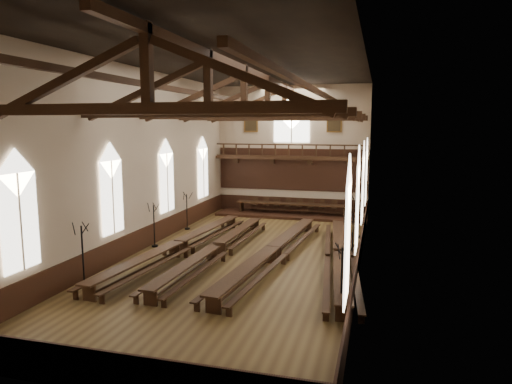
# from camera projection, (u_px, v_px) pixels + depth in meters

# --- Properties ---
(ground) EXTENTS (26.00, 26.00, 0.00)m
(ground) POSITION_uv_depth(u_px,v_px,m) (245.00, 256.00, 24.23)
(ground) COLOR brown
(ground) RESTS_ON ground
(room_walls) EXTENTS (26.00, 26.00, 26.00)m
(room_walls) POSITION_uv_depth(u_px,v_px,m) (244.00, 134.00, 23.30)
(room_walls) COLOR #BEA88F
(room_walls) RESTS_ON ground
(wainscot_band) EXTENTS (12.00, 26.00, 1.20)m
(wainscot_band) POSITION_uv_depth(u_px,v_px,m) (245.00, 245.00, 24.14)
(wainscot_band) COLOR #361C10
(wainscot_band) RESTS_ON ground
(side_windows) EXTENTS (11.85, 19.80, 4.50)m
(side_windows) POSITION_uv_depth(u_px,v_px,m) (244.00, 187.00, 23.69)
(side_windows) COLOR silver
(side_windows) RESTS_ON room_walls
(end_window) EXTENTS (2.80, 0.12, 3.80)m
(end_window) POSITION_uv_depth(u_px,v_px,m) (292.00, 121.00, 35.50)
(end_window) COLOR white
(end_window) RESTS_ON room_walls
(minstrels_gallery) EXTENTS (11.80, 1.24, 3.70)m
(minstrels_gallery) POSITION_uv_depth(u_px,v_px,m) (291.00, 164.00, 35.75)
(minstrels_gallery) COLOR #352110
(minstrels_gallery) RESTS_ON room_walls
(portraits) EXTENTS (7.75, 0.09, 1.45)m
(portraits) POSITION_uv_depth(u_px,v_px,m) (292.00, 123.00, 35.52)
(portraits) COLOR brown
(portraits) RESTS_ON room_walls
(roof_trusses) EXTENTS (11.70, 25.70, 2.80)m
(roof_trusses) POSITION_uv_depth(u_px,v_px,m) (244.00, 99.00, 23.04)
(roof_trusses) COLOR #352110
(roof_trusses) RESTS_ON room_walls
(refectory_row_a) EXTENTS (2.24, 14.78, 0.78)m
(refectory_row_a) POSITION_uv_depth(u_px,v_px,m) (179.00, 245.00, 24.45)
(refectory_row_a) COLOR #352110
(refectory_row_a) RESTS_ON ground
(refectory_row_b) EXTENTS (1.70, 14.28, 0.73)m
(refectory_row_b) POSITION_uv_depth(u_px,v_px,m) (216.00, 248.00, 23.96)
(refectory_row_b) COLOR #352110
(refectory_row_b) RESTS_ON ground
(refectory_row_c) EXTENTS (2.27, 14.88, 0.79)m
(refectory_row_c) POSITION_uv_depth(u_px,v_px,m) (274.00, 250.00, 23.30)
(refectory_row_c) COLOR #352110
(refectory_row_c) RESTS_ON ground
(refectory_row_d) EXTENTS (2.22, 14.49, 0.75)m
(refectory_row_d) POSITION_uv_depth(u_px,v_px,m) (339.00, 254.00, 22.79)
(refectory_row_d) COLOR #352110
(refectory_row_d) RESTS_ON ground
(dais) EXTENTS (11.40, 2.93, 0.20)m
(dais) POSITION_uv_depth(u_px,v_px,m) (291.00, 215.00, 35.01)
(dais) COLOR #361C10
(dais) RESTS_ON ground
(high_table) EXTENTS (8.66, 1.09, 0.81)m
(high_table) POSITION_uv_depth(u_px,v_px,m) (291.00, 205.00, 34.90)
(high_table) COLOR #352110
(high_table) RESTS_ON dais
(high_chairs) EXTENTS (6.78, 0.48, 1.01)m
(high_chairs) POSITION_uv_depth(u_px,v_px,m) (293.00, 205.00, 35.72)
(high_chairs) COLOR #352110
(high_chairs) RESTS_ON dais
(candelabrum_left_near) EXTENTS (0.85, 0.78, 2.78)m
(candelabrum_left_near) POSITION_uv_depth(u_px,v_px,m) (83.00, 266.00, 19.84)
(candelabrum_left_near) COLOR black
(candelabrum_left_near) RESTS_ON ground
(candelabrum_left_mid) EXTENTS (0.76, 0.75, 2.56)m
(candelabrum_left_mid) POSITION_uv_depth(u_px,v_px,m) (154.00, 234.00, 26.06)
(candelabrum_left_mid) COLOR black
(candelabrum_left_mid) RESTS_ON ground
(candelabrum_left_far) EXTENTS (0.74, 0.76, 2.52)m
(candelabrum_left_far) POSITION_uv_depth(u_px,v_px,m) (187.00, 218.00, 30.46)
(candelabrum_left_far) COLOR black
(candelabrum_left_far) RESTS_ON ground
(candelabrum_right_near) EXTENTS (0.74, 0.80, 2.63)m
(candelabrum_right_near) POSITION_uv_depth(u_px,v_px,m) (341.00, 292.00, 16.89)
(candelabrum_right_near) COLOR black
(candelabrum_right_near) RESTS_ON ground
(candelabrum_right_mid) EXTENTS (0.74, 0.69, 2.44)m
(candelabrum_right_mid) POSITION_uv_depth(u_px,v_px,m) (352.00, 246.00, 23.49)
(candelabrum_right_mid) COLOR black
(candelabrum_right_mid) RESTS_ON ground
(candelabrum_right_far) EXTENTS (0.79, 0.74, 2.60)m
(candelabrum_right_far) POSITION_uv_depth(u_px,v_px,m) (357.00, 225.00, 28.29)
(candelabrum_right_far) COLOR black
(candelabrum_right_far) RESTS_ON ground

